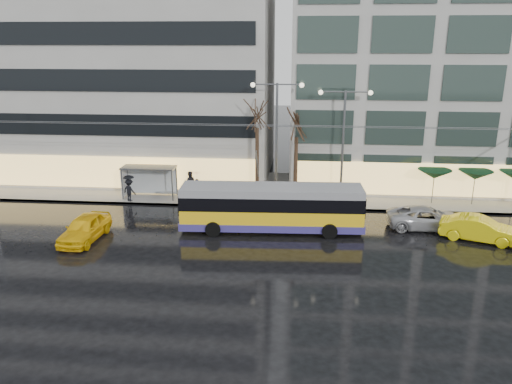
# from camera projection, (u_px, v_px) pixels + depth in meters

# --- Properties ---
(ground) EXTENTS (140.00, 140.00, 0.00)m
(ground) POSITION_uv_depth(u_px,v_px,m) (232.00, 258.00, 29.17)
(ground) COLOR black
(ground) RESTS_ON ground
(sidewalk) EXTENTS (80.00, 10.00, 0.15)m
(sidewalk) POSITION_uv_depth(u_px,v_px,m) (278.00, 189.00, 42.31)
(sidewalk) COLOR gray
(sidewalk) RESTS_ON ground
(kerb) EXTENTS (80.00, 0.10, 0.15)m
(kerb) POSITION_uv_depth(u_px,v_px,m) (275.00, 207.00, 37.59)
(kerb) COLOR slate
(kerb) RESTS_ON ground
(building_left) EXTENTS (34.00, 14.00, 22.00)m
(building_left) POSITION_uv_depth(u_px,v_px,m) (84.00, 51.00, 45.33)
(building_left) COLOR #9D9C96
(building_left) RESTS_ON sidewalk
(building_right) EXTENTS (32.00, 14.00, 25.00)m
(building_right) POSITION_uv_depth(u_px,v_px,m) (484.00, 34.00, 41.93)
(building_right) COLOR #9D9C96
(building_right) RESTS_ON sidewalk
(trolleybus) EXTENTS (12.03, 4.80, 5.54)m
(trolleybus) POSITION_uv_depth(u_px,v_px,m) (271.00, 209.00, 32.88)
(trolleybus) COLOR yellow
(trolleybus) RESTS_ON ground
(catenary) EXTENTS (42.24, 5.12, 7.00)m
(catenary) POSITION_uv_depth(u_px,v_px,m) (260.00, 157.00, 35.39)
(catenary) COLOR #595B60
(catenary) RESTS_ON ground
(bus_shelter) EXTENTS (4.20, 1.60, 2.51)m
(bus_shelter) POSITION_uv_depth(u_px,v_px,m) (145.00, 175.00, 39.48)
(bus_shelter) COLOR #595B60
(bus_shelter) RESTS_ON sidewalk
(street_lamp_near) EXTENTS (3.96, 0.36, 9.03)m
(street_lamp_near) POSITION_uv_depth(u_px,v_px,m) (277.00, 126.00, 37.52)
(street_lamp_near) COLOR #595B60
(street_lamp_near) RESTS_ON sidewalk
(street_lamp_far) EXTENTS (3.96, 0.36, 8.53)m
(street_lamp_far) POSITION_uv_depth(u_px,v_px,m) (344.00, 130.00, 37.18)
(street_lamp_far) COLOR #595B60
(street_lamp_far) RESTS_ON sidewalk
(tree_a) EXTENTS (3.20, 3.20, 8.40)m
(tree_a) POSITION_uv_depth(u_px,v_px,m) (257.00, 111.00, 37.52)
(tree_a) COLOR black
(tree_a) RESTS_ON sidewalk
(tree_b) EXTENTS (3.20, 3.20, 7.70)m
(tree_b) POSITION_uv_depth(u_px,v_px,m) (297.00, 120.00, 37.65)
(tree_b) COLOR black
(tree_b) RESTS_ON sidewalk
(parasol_a) EXTENTS (2.50, 2.50, 2.65)m
(parasol_a) POSITION_uv_depth(u_px,v_px,m) (434.00, 174.00, 37.74)
(parasol_a) COLOR #595B60
(parasol_a) RESTS_ON sidewalk
(parasol_b) EXTENTS (2.50, 2.50, 2.65)m
(parasol_b) POSITION_uv_depth(u_px,v_px,m) (475.00, 175.00, 37.48)
(parasol_b) COLOR #595B60
(parasol_b) RESTS_ON sidewalk
(taxi_a) EXTENTS (2.18, 4.84, 1.61)m
(taxi_a) POSITION_uv_depth(u_px,v_px,m) (85.00, 228.00, 31.49)
(taxi_a) COLOR yellow
(taxi_a) RESTS_ON ground
(taxi_b) EXTENTS (5.02, 3.21, 1.56)m
(taxi_b) POSITION_uv_depth(u_px,v_px,m) (479.00, 229.00, 31.42)
(taxi_b) COLOR yellow
(taxi_b) RESTS_ON ground
(sedan_silver) EXTENTS (5.27, 2.47, 1.46)m
(sedan_silver) POSITION_uv_depth(u_px,v_px,m) (427.00, 218.00, 33.49)
(sedan_silver) COLOR #B3B3B7
(sedan_silver) RESTS_ON ground
(pedestrian_a) EXTENTS (0.97, 0.99, 2.19)m
(pedestrian_a) POSITION_uv_depth(u_px,v_px,m) (197.00, 180.00, 39.19)
(pedestrian_a) COLOR black
(pedestrian_a) RESTS_ON sidewalk
(pedestrian_b) EXTENTS (1.06, 0.90, 1.94)m
(pedestrian_b) POSITION_uv_depth(u_px,v_px,m) (190.00, 183.00, 40.23)
(pedestrian_b) COLOR black
(pedestrian_b) RESTS_ON sidewalk
(pedestrian_c) EXTENTS (1.31, 1.09, 2.11)m
(pedestrian_c) POSITION_uv_depth(u_px,v_px,m) (129.00, 187.00, 38.53)
(pedestrian_c) COLOR black
(pedestrian_c) RESTS_ON sidewalk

